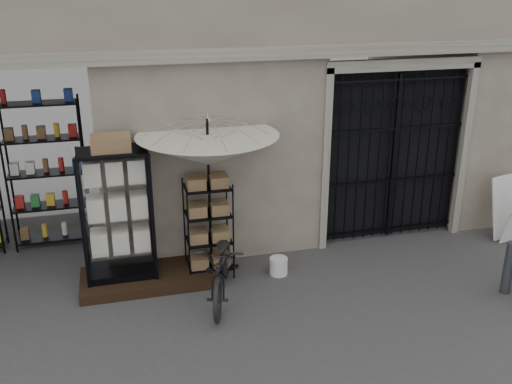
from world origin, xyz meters
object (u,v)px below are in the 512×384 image
object	(u,v)px
display_cabinet	(118,221)
wire_rack	(209,230)
market_umbrella	(208,142)
steel_bollard	(509,268)
bicycle	(224,296)
white_bucket	(279,266)
easel_sign	(512,210)

from	to	relation	value
display_cabinet	wire_rack	xyz separation A→B (m)	(1.29, -0.04, -0.27)
market_umbrella	steel_bollard	distance (m)	4.65
display_cabinet	steel_bollard	world-z (taller)	display_cabinet
steel_bollard	display_cabinet	bearing A→B (deg)	162.78
wire_rack	market_umbrella	size ratio (longest dim) A/B	0.52
bicycle	white_bucket	bearing A→B (deg)	41.25
display_cabinet	easel_sign	xyz separation A→B (m)	(6.48, -0.17, -0.45)
wire_rack	white_bucket	size ratio (longest dim) A/B	5.44
bicycle	wire_rack	bearing A→B (deg)	112.53
display_cabinet	wire_rack	bearing A→B (deg)	-26.48
display_cabinet	wire_rack	world-z (taller)	display_cabinet
display_cabinet	steel_bollard	distance (m)	5.62
display_cabinet	bicycle	world-z (taller)	display_cabinet
wire_rack	white_bucket	world-z (taller)	wire_rack
market_umbrella	easel_sign	xyz separation A→B (m)	(5.15, -0.17, -1.53)
bicycle	easel_sign	size ratio (longest dim) A/B	1.69
market_umbrella	steel_bollard	size ratio (longest dim) A/B	3.65
market_umbrella	steel_bollard	bearing A→B (deg)	-22.42
steel_bollard	easel_sign	world-z (taller)	easel_sign
steel_bollard	bicycle	bearing A→B (deg)	167.19
market_umbrella	bicycle	size ratio (longest dim) A/B	1.58
easel_sign	white_bucket	bearing A→B (deg)	167.52
display_cabinet	white_bucket	xyz separation A→B (m)	(2.31, -0.32, -0.87)
bicycle	steel_bollard	distance (m)	4.09
steel_bollard	market_umbrella	bearing A→B (deg)	157.58
wire_rack	steel_bollard	world-z (taller)	wire_rack
bicycle	display_cabinet	bearing A→B (deg)	167.85
bicycle	easel_sign	world-z (taller)	easel_sign
display_cabinet	steel_bollard	bearing A→B (deg)	-41.93
white_bucket	bicycle	world-z (taller)	bicycle
white_bucket	easel_sign	xyz separation A→B (m)	(4.17, 0.15, 0.43)
wire_rack	white_bucket	distance (m)	1.22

